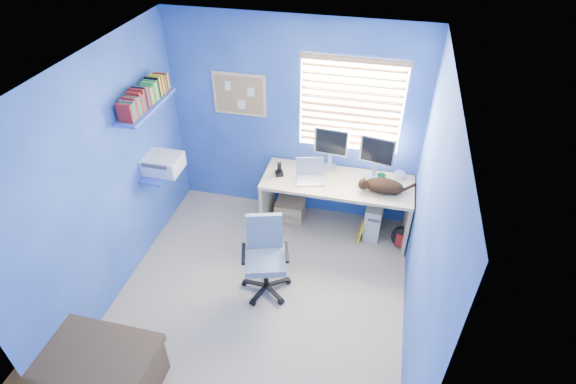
% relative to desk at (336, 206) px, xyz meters
% --- Properties ---
extents(floor, '(3.00, 3.20, 0.00)m').
position_rel_desk_xyz_m(floor, '(-0.60, -1.26, -0.37)').
color(floor, beige).
rests_on(floor, ground).
extents(ceiling, '(3.00, 3.20, 0.00)m').
position_rel_desk_xyz_m(ceiling, '(-0.60, -1.26, 2.13)').
color(ceiling, white).
rests_on(ceiling, wall_back).
extents(wall_back, '(3.00, 0.01, 2.50)m').
position_rel_desk_xyz_m(wall_back, '(-0.60, 0.34, 0.88)').
color(wall_back, '#2147A1').
rests_on(wall_back, ground).
extents(wall_front, '(3.00, 0.01, 2.50)m').
position_rel_desk_xyz_m(wall_front, '(-0.60, -2.86, 0.88)').
color(wall_front, '#2147A1').
rests_on(wall_front, ground).
extents(wall_left, '(0.01, 3.20, 2.50)m').
position_rel_desk_xyz_m(wall_left, '(-2.10, -1.26, 0.88)').
color(wall_left, '#2147A1').
rests_on(wall_left, ground).
extents(wall_right, '(0.01, 3.20, 2.50)m').
position_rel_desk_xyz_m(wall_right, '(0.90, -1.26, 0.88)').
color(wall_right, '#2147A1').
rests_on(wall_right, ground).
extents(desk, '(1.75, 0.65, 0.74)m').
position_rel_desk_xyz_m(desk, '(0.00, 0.00, 0.00)').
color(desk, tan).
rests_on(desk, floor).
extents(laptop, '(0.39, 0.34, 0.22)m').
position_rel_desk_xyz_m(laptop, '(-0.31, -0.06, 0.48)').
color(laptop, silver).
rests_on(laptop, desk).
extents(monitor_left, '(0.41, 0.15, 0.54)m').
position_rel_desk_xyz_m(monitor_left, '(-0.14, 0.26, 0.64)').
color(monitor_left, silver).
rests_on(monitor_left, desk).
extents(monitor_right, '(0.41, 0.19, 0.54)m').
position_rel_desk_xyz_m(monitor_right, '(0.40, 0.20, 0.64)').
color(monitor_right, silver).
rests_on(monitor_right, desk).
extents(phone, '(0.13, 0.14, 0.17)m').
position_rel_desk_xyz_m(phone, '(-0.70, -0.02, 0.45)').
color(phone, black).
rests_on(phone, desk).
extents(mug, '(0.10, 0.09, 0.10)m').
position_rel_desk_xyz_m(mug, '(0.49, 0.10, 0.42)').
color(mug, '#1D8241').
rests_on(mug, desk).
extents(cd_spindle, '(0.13, 0.13, 0.07)m').
position_rel_desk_xyz_m(cd_spindle, '(0.69, 0.23, 0.41)').
color(cd_spindle, silver).
rests_on(cd_spindle, desk).
extents(cat, '(0.47, 0.30, 0.16)m').
position_rel_desk_xyz_m(cat, '(0.53, -0.08, 0.45)').
color(cat, black).
rests_on(cat, desk).
extents(tower_pc, '(0.22, 0.45, 0.45)m').
position_rel_desk_xyz_m(tower_pc, '(0.48, 0.07, -0.14)').
color(tower_pc, beige).
rests_on(tower_pc, floor).
extents(drawer_boxes, '(0.35, 0.28, 0.27)m').
position_rel_desk_xyz_m(drawer_boxes, '(-0.58, 0.07, -0.23)').
color(drawer_boxes, tan).
rests_on(drawer_boxes, floor).
extents(yellow_book, '(0.03, 0.17, 0.24)m').
position_rel_desk_xyz_m(yellow_book, '(0.34, -0.13, -0.25)').
color(yellow_book, yellow).
rests_on(yellow_book, floor).
extents(backpack, '(0.27, 0.21, 0.29)m').
position_rel_desk_xyz_m(backpack, '(0.83, -0.12, -0.22)').
color(backpack, black).
rests_on(backpack, floor).
extents(bed_corner, '(1.00, 0.71, 0.48)m').
position_rel_desk_xyz_m(bed_corner, '(-1.69, -2.60, -0.13)').
color(bed_corner, '#473422').
rests_on(bed_corner, floor).
extents(office_chair, '(0.63, 0.63, 0.87)m').
position_rel_desk_xyz_m(office_chair, '(-0.58, -1.10, -0.04)').
color(office_chair, black).
rests_on(office_chair, floor).
extents(window_blinds, '(1.15, 0.05, 1.10)m').
position_rel_desk_xyz_m(window_blinds, '(0.05, 0.31, 1.18)').
color(window_blinds, white).
rests_on(window_blinds, ground).
extents(corkboard, '(0.64, 0.02, 0.52)m').
position_rel_desk_xyz_m(corkboard, '(-1.25, 0.33, 1.18)').
color(corkboard, tan).
rests_on(corkboard, ground).
extents(wall_shelves, '(0.42, 0.90, 1.05)m').
position_rel_desk_xyz_m(wall_shelves, '(-1.96, -0.51, 1.06)').
color(wall_shelves, blue).
rests_on(wall_shelves, ground).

